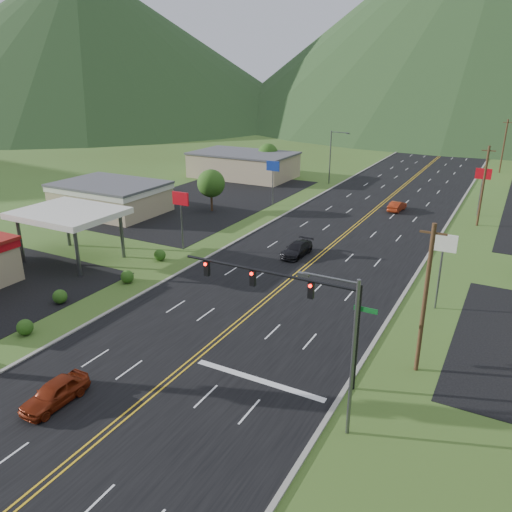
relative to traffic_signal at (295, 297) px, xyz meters
The scene contains 22 objects.
ground 16.32m from the traffic_signal, 114.86° to the right, with size 500.00×500.00×0.00m, color #3C511C.
road 16.32m from the traffic_signal, 114.86° to the right, with size 20.00×460.00×0.04m, color black.
traffic_signal is the anchor object (origin of this frame).
streetlight_east 6.17m from the traffic_signal, 40.39° to the right, with size 3.28×0.25×9.00m.
streetlight_west 58.88m from the traffic_signal, 107.97° to the left, with size 3.28×0.25×9.00m.
gas_canopy 29.59m from the traffic_signal, 164.30° to the left, with size 10.00×8.00×5.30m.
building_west_mid 45.46m from the traffic_signal, 148.05° to the left, with size 14.40×10.40×4.10m.
building_west_far 64.15m from the traffic_signal, 122.56° to the left, with size 18.40×11.40×4.50m.
pole_sign_west_a 26.00m from the traffic_signal, 142.00° to the left, with size 2.00×0.18×6.40m.
pole_sign_west_b 43.17m from the traffic_signal, 118.32° to the left, with size 2.00×0.18×6.40m.
pole_sign_east_a 15.45m from the traffic_signal, 65.05° to the left, with size 2.00×0.18×6.40m.
pole_sign_east_b 46.47m from the traffic_signal, 81.94° to the left, with size 2.00×0.18×6.40m.
tree_west_a 40.80m from the traffic_signal, 130.50° to the left, with size 3.84×3.84×5.82m.
tree_west_b 66.01m from the traffic_signal, 118.49° to the left, with size 3.84×3.84×5.82m.
utility_pole_a 8.08m from the traffic_signal, 29.72° to the left, with size 1.60×0.28×10.00m.
utility_pole_b 41.60m from the traffic_signal, 80.29° to the left, with size 1.60×0.28×10.00m.
utility_pole_c 81.31m from the traffic_signal, 85.05° to the left, with size 1.60×0.28×10.00m.
mountain_n 209.43m from the traffic_signal, 91.80° to the left, with size 220.00×220.00×85.00m, color #193719.
mountain_nw 206.68m from the traffic_signal, 139.05° to the left, with size 190.00×190.00×60.00m, color #193719.
car_red_near 15.28m from the traffic_signal, 138.15° to the right, with size 1.72×4.28×1.46m, color maroon.
car_dark_mid 22.30m from the traffic_signal, 113.32° to the left, with size 1.96×4.82×1.40m, color black.
car_red_far 43.60m from the traffic_signal, 94.81° to the left, with size 1.44×4.13×1.36m, color maroon.
Camera 1 is at (17.57, -11.69, 18.36)m, focal length 35.00 mm.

